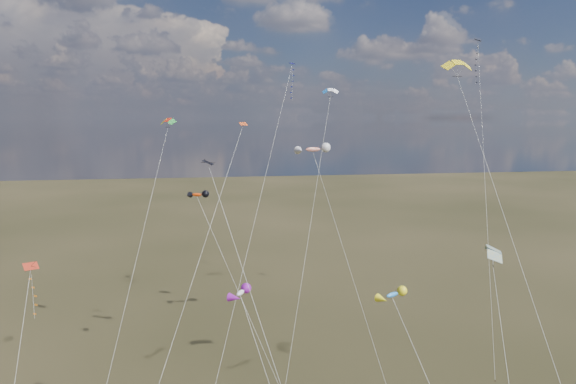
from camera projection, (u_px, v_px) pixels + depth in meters
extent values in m
cube|color=black|center=(478.00, 40.00, 69.40)|extent=(1.26, 1.27, 0.37)
cylinder|color=silver|center=(485.00, 187.00, 61.03)|extent=(7.86, 21.35, 37.24)
cube|color=#332316|center=(495.00, 381.00, 52.66)|extent=(0.10, 0.10, 0.12)
cube|color=#120F53|center=(292.00, 63.00, 69.33)|extent=(0.99, 0.98, 0.27)
cylinder|color=silver|center=(259.00, 204.00, 58.71)|extent=(11.92, 24.86, 34.12)
cube|color=black|center=(208.00, 162.00, 39.70)|extent=(0.98, 1.02, 0.35)
cylinder|color=silver|center=(265.00, 335.00, 35.94)|extent=(7.36, 12.29, 23.40)
cube|color=red|center=(31.00, 266.00, 42.57)|extent=(1.47, 1.45, 0.39)
cylinder|color=silver|center=(16.00, 373.00, 39.50)|extent=(0.56, 8.36, 14.62)
cube|color=#DF4C1B|center=(243.00, 124.00, 51.82)|extent=(0.91, 0.86, 0.34)
cylinder|color=silver|center=(193.00, 278.00, 44.37)|extent=(10.22, 17.49, 26.23)
cylinder|color=silver|center=(525.00, 269.00, 37.65)|extent=(1.69, 20.52, 31.68)
cylinder|color=silver|center=(310.00, 222.00, 57.79)|extent=(8.07, 15.39, 30.30)
cylinder|color=silver|center=(137.00, 252.00, 51.97)|extent=(5.63, 19.00, 26.59)
ellipsoid|color=#DE3A09|center=(197.00, 195.00, 60.17)|extent=(2.55, 1.76, 1.03)
cylinder|color=silver|center=(236.00, 285.00, 55.48)|extent=(8.08, 13.51, 17.89)
ellipsoid|color=silver|center=(240.00, 293.00, 41.00)|extent=(1.95, 2.37, 0.95)
ellipsoid|color=red|center=(313.00, 149.00, 63.58)|extent=(4.08, 2.19, 1.45)
cylinder|color=silver|center=(347.00, 259.00, 56.25)|extent=(3.91, 18.99, 22.96)
ellipsoid|color=#2A80D5|center=(392.00, 295.00, 36.09)|extent=(2.44, 1.85, 0.80)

